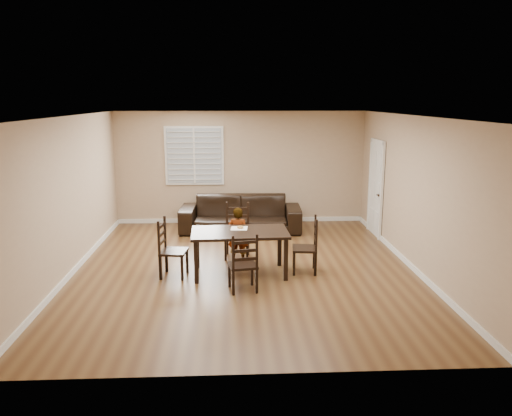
% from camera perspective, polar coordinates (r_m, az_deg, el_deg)
% --- Properties ---
extents(ground, '(7.00, 7.00, 0.00)m').
position_cam_1_polar(ground, '(9.01, -1.31, -6.97)').
color(ground, brown).
rests_on(ground, ground).
extents(room, '(6.04, 7.04, 2.72)m').
position_cam_1_polar(room, '(8.76, -1.17, 4.65)').
color(room, tan).
rests_on(room, ground).
extents(dining_table, '(1.68, 0.99, 0.77)m').
position_cam_1_polar(dining_table, '(8.56, -1.86, -3.23)').
color(dining_table, black).
rests_on(dining_table, ground).
extents(chair_near, '(0.50, 0.47, 1.04)m').
position_cam_1_polar(chair_near, '(9.62, -2.14, -2.74)').
color(chair_near, black).
rests_on(chair_near, ground).
extents(chair_far, '(0.49, 0.47, 0.96)m').
position_cam_1_polar(chair_far, '(7.81, -1.35, -6.69)').
color(chair_far, black).
rests_on(chair_far, ground).
extents(chair_left, '(0.48, 0.51, 1.01)m').
position_cam_1_polar(chair_left, '(8.66, -10.18, -4.77)').
color(chair_left, black).
rests_on(chair_left, ground).
extents(chair_right, '(0.47, 0.49, 1.00)m').
position_cam_1_polar(chair_right, '(8.76, 6.36, -4.49)').
color(chair_right, black).
rests_on(chair_right, ground).
extents(child, '(0.43, 0.32, 1.05)m').
position_cam_1_polar(child, '(9.17, -2.08, -3.16)').
color(child, gray).
rests_on(child, ground).
extents(napkin, '(0.30, 0.30, 0.00)m').
position_cam_1_polar(napkin, '(8.71, -1.94, -2.33)').
color(napkin, white).
rests_on(napkin, dining_table).
extents(donut, '(0.11, 0.11, 0.04)m').
position_cam_1_polar(donut, '(8.71, -1.81, -2.18)').
color(donut, '#B0803F').
rests_on(donut, napkin).
extents(sofa, '(2.79, 1.19, 0.80)m').
position_cam_1_polar(sofa, '(11.44, -1.77, -0.67)').
color(sofa, black).
rests_on(sofa, ground).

